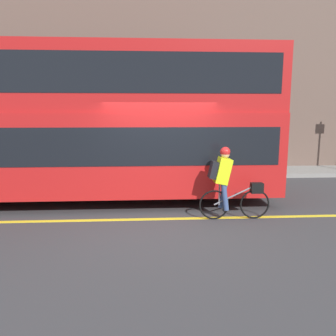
% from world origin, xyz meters
% --- Properties ---
extents(ground_plane, '(80.00, 80.00, 0.00)m').
position_xyz_m(ground_plane, '(0.00, 0.00, 0.00)').
color(ground_plane, '#38383A').
extents(road_center_line, '(50.00, 0.14, 0.01)m').
position_xyz_m(road_center_line, '(0.00, 0.20, 0.00)').
color(road_center_line, yellow).
rests_on(road_center_line, ground_plane).
extents(sidewalk_curb, '(60.00, 1.68, 0.15)m').
position_xyz_m(sidewalk_curb, '(0.00, 5.23, 0.08)').
color(sidewalk_curb, gray).
rests_on(sidewalk_curb, ground_plane).
extents(building_facade, '(60.00, 0.30, 7.51)m').
position_xyz_m(building_facade, '(0.00, 6.22, 3.75)').
color(building_facade, brown).
rests_on(building_facade, ground_plane).
extents(bus, '(10.58, 2.55, 3.83)m').
position_xyz_m(bus, '(-2.38, 1.88, 2.13)').
color(bus, black).
rests_on(bus, ground_plane).
extents(cyclist_on_bike, '(1.54, 0.32, 1.57)m').
position_xyz_m(cyclist_on_bike, '(1.42, 0.12, 0.85)').
color(cyclist_on_bike, black).
rests_on(cyclist_on_bike, ground_plane).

